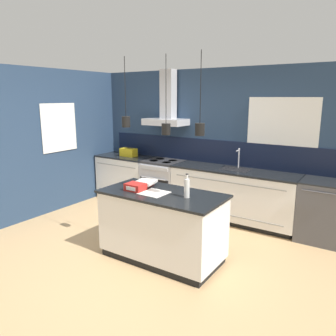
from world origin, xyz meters
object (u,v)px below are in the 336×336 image
book_stack (145,183)px  red_supply_box (135,187)px  yellow_toolbox (129,152)px  oven_range (163,184)px  bottle_on_island (187,188)px  dishwasher (322,211)px

book_stack → red_supply_box: 0.23m
red_supply_box → yellow_toolbox: size_ratio=0.72×
oven_range → bottle_on_island: size_ratio=3.06×
oven_range → bottle_on_island: (1.55, -1.78, 0.58)m
bottle_on_island → book_stack: 0.75m
dishwasher → bottle_on_island: 2.27m
book_stack → red_supply_box: red_supply_box is taller
book_stack → red_supply_box: bearing=-84.4°
oven_range → book_stack: 1.91m
dishwasher → red_supply_box: bearing=-136.5°
book_stack → red_supply_box: size_ratio=1.33×
oven_range → yellow_toolbox: 1.01m
red_supply_box → bottle_on_island: bearing=8.4°
yellow_toolbox → dishwasher: bearing=-0.0°
oven_range → bottle_on_island: bottle_on_island is taller
bottle_on_island → yellow_toolbox: bottle_on_island is taller
dishwasher → red_supply_box: red_supply_box is taller
yellow_toolbox → bottle_on_island: bearing=-36.5°
bottle_on_island → yellow_toolbox: bearing=143.5°
oven_range → yellow_toolbox: (-0.86, 0.00, 0.54)m
book_stack → yellow_toolbox: 2.36m
oven_range → dishwasher: 2.83m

